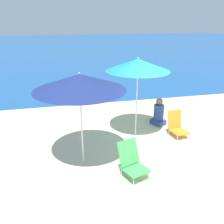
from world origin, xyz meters
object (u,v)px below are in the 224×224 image
object	(u,v)px
beach_umbrella_teal	(138,65)
beach_chair_green	(132,160)
person_seated_near	(159,114)
beach_umbrella_navy	(80,82)
beach_chair_orange	(177,125)

from	to	relation	value
beach_umbrella_teal	beach_chair_green	size ratio (longest dim) A/B	2.90
person_seated_near	beach_umbrella_navy	bearing A→B (deg)	-173.94
beach_umbrella_teal	person_seated_near	distance (m)	2.04
beach_chair_green	person_seated_near	bearing A→B (deg)	35.77
beach_umbrella_navy	beach_umbrella_teal	size ratio (longest dim) A/B	0.96
beach_umbrella_teal	beach_chair_green	world-z (taller)	beach_umbrella_teal
beach_umbrella_navy	person_seated_near	size ratio (longest dim) A/B	2.45
person_seated_near	beach_chair_orange	bearing A→B (deg)	-103.06
beach_umbrella_navy	beach_umbrella_teal	world-z (taller)	beach_umbrella_teal
beach_chair_orange	beach_umbrella_teal	bearing A→B (deg)	157.19
beach_umbrella_navy	person_seated_near	distance (m)	3.52
beach_umbrella_teal	beach_chair_green	bearing A→B (deg)	-110.93
beach_umbrella_teal	person_seated_near	bearing A→B (deg)	29.75
beach_umbrella_navy	person_seated_near	xyz separation A→B (m)	(2.66, 1.66, -1.60)
beach_chair_green	beach_chair_orange	bearing A→B (deg)	20.52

